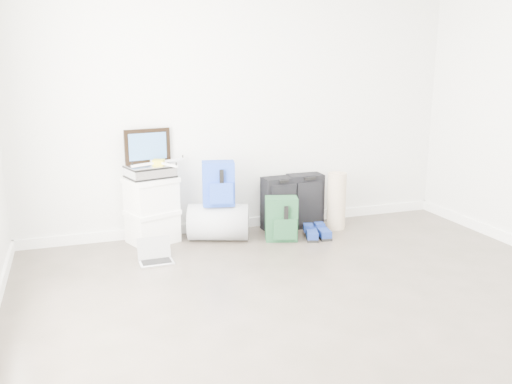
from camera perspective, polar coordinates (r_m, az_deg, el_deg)
name	(u,v)px	position (r m, az deg, el deg)	size (l,w,h in m)	color
ground	(364,338)	(3.61, 11.28, -14.87)	(5.00, 5.00, 0.00)	#3E392D
room_envelope	(377,58)	(3.20, 12.58, 13.61)	(4.52, 5.02, 2.71)	silver
boxes_stack	(152,210)	(5.28, -10.90, -1.87)	(0.55, 0.50, 0.64)	white
briefcase	(150,171)	(5.19, -11.08, 2.13)	(0.42, 0.30, 0.12)	#B2B2B7
painting	(148,146)	(5.25, -11.35, 4.75)	(0.44, 0.10, 0.33)	black
drone	(159,162)	(5.17, -10.21, 3.09)	(0.54, 0.54, 0.05)	gold
duffel_bag	(218,222)	(5.30, -3.97, -3.18)	(0.36, 0.36, 0.58)	#9CA0A4
blue_backpack	(219,184)	(5.17, -3.95, 0.80)	(0.33, 0.27, 0.42)	navy
large_suitcase	(280,204)	(5.59, 2.54, -1.23)	(0.37, 0.25, 0.55)	black
green_backpack	(282,220)	(5.27, 2.72, -2.94)	(0.35, 0.29, 0.43)	#13361F
carry_on	(305,201)	(5.70, 5.20, -0.92)	(0.36, 0.24, 0.56)	black
shoes	(317,233)	(5.41, 6.46, -4.35)	(0.29, 0.30, 0.09)	black
rolled_rug	(336,201)	(5.68, 8.47, -0.93)	(0.19, 0.19, 0.59)	tan
laptop	(155,256)	(4.84, -10.55, -6.64)	(0.29, 0.21, 0.21)	silver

